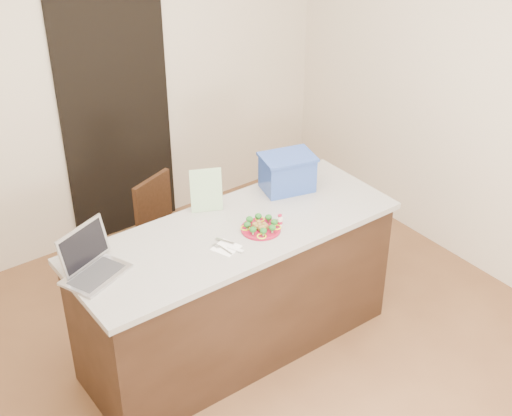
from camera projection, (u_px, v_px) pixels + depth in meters
ground at (260, 366)px, 4.60m from camera, size 4.00×4.00×0.00m
room_shell at (260, 139)px, 3.75m from camera, size 4.00×4.00×4.00m
doorway at (117, 118)px, 5.49m from camera, size 0.90×0.02×2.00m
island at (236, 290)px, 4.53m from camera, size 2.06×0.76×0.92m
plate at (261, 229)px, 4.28m from camera, size 0.24×0.24×0.02m
meatballs at (261, 226)px, 4.26m from camera, size 0.10×0.10×0.04m
broccoli at (261, 223)px, 4.26m from camera, size 0.20×0.20×0.04m
pepper_rings at (261, 228)px, 4.28m from camera, size 0.21×0.21×0.01m
napkin at (226, 248)px, 4.12m from camera, size 0.18×0.18×0.01m
fork at (222, 248)px, 4.11m from camera, size 0.03×0.15×0.00m
knife at (232, 247)px, 4.12m from camera, size 0.07×0.22×0.01m
yogurt_bottle at (280, 221)px, 4.31m from camera, size 0.04×0.04×0.07m
laptop at (90, 261)px, 3.90m from camera, size 0.41×0.39×0.25m
leaflet at (206, 190)px, 4.41m from camera, size 0.20×0.12×0.28m
blue_box at (287, 172)px, 4.65m from camera, size 0.39×0.33×0.25m
chair at (161, 227)px, 5.14m from camera, size 0.47×0.48×0.83m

